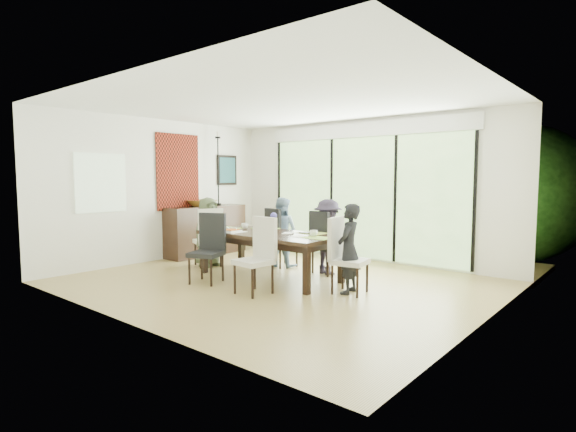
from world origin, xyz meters
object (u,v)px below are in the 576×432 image
Objects in this scene: chair_far_left at (283,237)px; vase at (274,229)px; chair_near_left at (206,248)px; chair_near_right at (253,256)px; chair_right_end at (350,255)px; sideboard at (206,230)px; person_left_end at (208,232)px; cup_a at (245,226)px; person_right_end at (349,249)px; person_far_left at (282,232)px; chair_far_right at (328,242)px; cup_b at (272,231)px; cup_c at (314,233)px; bowl at (202,203)px; table_top at (269,235)px; laptop at (228,229)px; person_far_right at (328,237)px.

vase is at bearing 135.89° from chair_far_left.
chair_near_right is (1.00, 0.00, 0.00)m from chair_near_left.
chair_right_end is 0.59× the size of sideboard.
chair_near_left reaches higher than vase.
person_left_end is 10.40× the size of cup_a.
person_right_end is at bearing 2.86° from chair_near_left.
person_left_end is 1.32m from person_far_left.
person_left_end reaches higher than chair_near_right.
chair_far_right reaches higher than cup_b.
chair_right_end is 2.98m from person_left_end.
chair_near_right is 1.95m from person_far_left.
chair_near_left is at bearing -130.17° from cup_b.
person_right_end is 2.19m from cup_a.
cup_c is at bearing -84.56° from person_left_end.
chair_right_end is at bearing -9.38° from bowl.
bowl is (-1.75, 0.50, 0.30)m from cup_a.
chair_far_left is at bearing 12.09° from chair_far_right.
chair_near_left is 2.53m from bowl.
cup_b is at bearing 79.25° from chair_far_right.
person_right_end is (0.98, 0.87, 0.09)m from chair_near_right.
table_top is 0.11m from vase.
person_right_end is 10.40× the size of cup_a.
chair_far_left is 0.85× the size of person_far_left.
cup_c is at bearing -9.65° from bowl.
chair_right_end reaches higher than cup_b.
chair_far_right is at bearing 19.15° from laptop.
person_far_left is at bearing 149.72° from cup_c.
person_far_left is at bearing 122.66° from vase.
person_far_left is 0.94m from vase.
cup_c is at bearing 162.92° from chair_far_left.
cup_a reaches higher than laptop.
person_left_end is at bearing 53.41° from chair_far_left.
cup_c reaches higher than table_top.
laptop is at bearing -173.09° from cup_c.
cup_c is at bearing -8.10° from laptop.
cup_a is at bearing 63.08° from person_far_left.
vase is at bearing 38.27° from chair_near_left.
cup_b is 0.81× the size of cup_c.
cup_c is 3.31m from bowl.
person_right_end is (1.93, -0.85, 0.09)m from chair_far_left.
table_top is at bearing 69.78° from person_far_right.
person_right_end is 10.40× the size of cup_c.
chair_far_right is at bearing -166.12° from chair_far_left.
table_top is 1.86× the size of person_right_end.
person_left_end reaches higher than chair_far_left.
laptop is (-1.40, -0.93, 0.11)m from person_far_right.
person_far_right is at bearing -145.05° from person_right_end.
person_left_end reaches higher than laptop.
vase is (1.53, 0.05, 0.16)m from person_left_end.
bowl reaches higher than cup_c.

